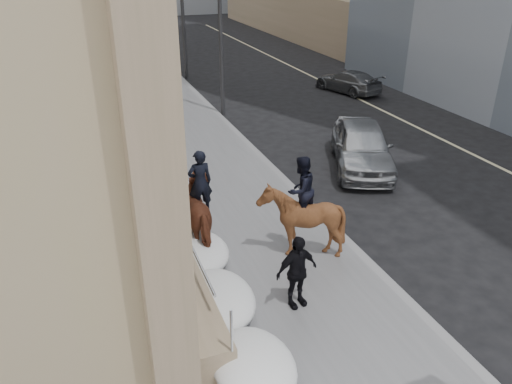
% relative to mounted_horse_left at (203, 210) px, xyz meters
% --- Properties ---
extents(ground, '(140.00, 140.00, 0.00)m').
position_rel_mounted_horse_left_xyz_m(ground, '(1.02, -2.79, -1.14)').
color(ground, black).
rests_on(ground, ground).
extents(sidewalk, '(5.00, 80.00, 0.12)m').
position_rel_mounted_horse_left_xyz_m(sidewalk, '(1.02, 7.21, -1.08)').
color(sidewalk, '#5A5A5D').
rests_on(sidewalk, ground).
extents(curb, '(0.24, 80.00, 0.12)m').
position_rel_mounted_horse_left_xyz_m(curb, '(3.64, 7.21, -1.08)').
color(curb, slate).
rests_on(curb, ground).
extents(lane_line, '(0.15, 70.00, 0.01)m').
position_rel_mounted_horse_left_xyz_m(lane_line, '(11.52, 7.21, -1.13)').
color(lane_line, '#BFB78C').
rests_on(lane_line, ground).
extents(far_podium, '(2.00, 80.00, 4.00)m').
position_rel_mounted_horse_left_xyz_m(far_podium, '(16.52, 7.21, 0.86)').
color(far_podium, '#817053').
rests_on(far_podium, ground).
extents(streetlight_mid, '(1.71, 0.24, 8.00)m').
position_rel_mounted_horse_left_xyz_m(streetlight_mid, '(3.76, 11.21, 3.44)').
color(streetlight_mid, '#2D2D30').
rests_on(streetlight_mid, ground).
extents(traffic_signal, '(4.10, 0.22, 6.00)m').
position_rel_mounted_horse_left_xyz_m(traffic_signal, '(3.09, 19.21, 2.87)').
color(traffic_signal, '#2D2D30').
rests_on(traffic_signal, ground).
extents(snow_bank, '(1.70, 18.10, 0.76)m').
position_rel_mounted_horse_left_xyz_m(snow_bank, '(-0.40, 5.32, -0.67)').
color(snow_bank, silver).
rests_on(snow_bank, sidewalk).
extents(mounted_horse_left, '(1.08, 2.25, 2.61)m').
position_rel_mounted_horse_left_xyz_m(mounted_horse_left, '(0.00, 0.00, 0.00)').
color(mounted_horse_left, '#562A19').
rests_on(mounted_horse_left, sidewalk).
extents(mounted_horse_right, '(2.13, 2.23, 2.63)m').
position_rel_mounted_horse_left_xyz_m(mounted_horse_right, '(2.17, -1.27, 0.07)').
color(mounted_horse_right, '#4E2C16').
rests_on(mounted_horse_right, sidewalk).
extents(pedestrian, '(1.06, 0.57, 1.72)m').
position_rel_mounted_horse_left_xyz_m(pedestrian, '(1.21, -3.12, -0.16)').
color(pedestrian, black).
rests_on(pedestrian, sidewalk).
extents(car_silver, '(3.76, 5.23, 1.65)m').
position_rel_mounted_horse_left_xyz_m(car_silver, '(6.75, 3.34, -0.31)').
color(car_silver, '#999BA0').
rests_on(car_silver, ground).
extents(car_grey, '(2.76, 4.40, 1.19)m').
position_rel_mounted_horse_left_xyz_m(car_grey, '(11.67, 12.90, -0.54)').
color(car_grey, '#53565A').
rests_on(car_grey, ground).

